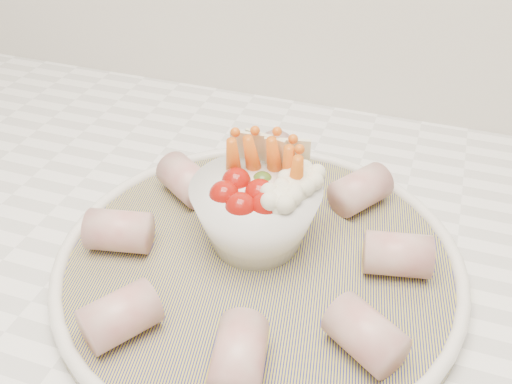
% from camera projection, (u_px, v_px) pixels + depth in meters
% --- Properties ---
extents(serving_platter, '(0.42, 0.42, 0.02)m').
position_uv_depth(serving_platter, '(259.00, 262.00, 0.51)').
color(serving_platter, navy).
rests_on(serving_platter, kitchen_counter).
extents(veggie_bowl, '(0.12, 0.12, 0.10)m').
position_uv_depth(veggie_bowl, '(259.00, 207.00, 0.50)').
color(veggie_bowl, white).
rests_on(veggie_bowl, serving_platter).
extents(cured_meat_rolls, '(0.30, 0.31, 0.04)m').
position_uv_depth(cured_meat_rolls, '(258.00, 242.00, 0.50)').
color(cured_meat_rolls, '#AF5250').
rests_on(cured_meat_rolls, serving_platter).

